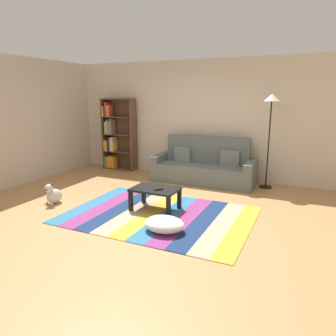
% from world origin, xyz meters
% --- Properties ---
extents(ground_plane, '(14.00, 14.00, 0.00)m').
position_xyz_m(ground_plane, '(0.00, 0.00, 0.00)').
color(ground_plane, '#B27F4C').
extents(back_wall, '(6.80, 0.10, 2.70)m').
position_xyz_m(back_wall, '(0.00, 2.55, 1.35)').
color(back_wall, beige).
rests_on(back_wall, ground_plane).
extents(left_wall, '(0.10, 5.50, 2.70)m').
position_xyz_m(left_wall, '(-3.40, 0.75, 1.35)').
color(left_wall, beige).
rests_on(left_wall, ground_plane).
extents(rug, '(2.93, 2.09, 0.01)m').
position_xyz_m(rug, '(0.17, -0.23, 0.00)').
color(rug, teal).
rests_on(rug, ground_plane).
extents(couch, '(2.26, 0.80, 1.00)m').
position_xyz_m(couch, '(0.17, 2.02, 0.34)').
color(couch, '#59605B').
rests_on(couch, ground_plane).
extents(bookshelf, '(0.90, 0.28, 1.82)m').
position_xyz_m(bookshelf, '(-2.36, 2.31, 0.87)').
color(bookshelf, brown).
rests_on(bookshelf, ground_plane).
extents(coffee_table, '(0.77, 0.52, 0.37)m').
position_xyz_m(coffee_table, '(0.00, -0.03, 0.32)').
color(coffee_table, black).
rests_on(coffee_table, rug).
extents(pouf, '(0.59, 0.47, 0.21)m').
position_xyz_m(pouf, '(0.52, -0.76, 0.12)').
color(pouf, white).
rests_on(pouf, rug).
extents(dog, '(0.22, 0.35, 0.40)m').
position_xyz_m(dog, '(-1.81, -0.51, 0.16)').
color(dog, beige).
rests_on(dog, ground_plane).
extents(standing_lamp, '(0.32, 0.32, 1.93)m').
position_xyz_m(standing_lamp, '(1.50, 2.14, 1.61)').
color(standing_lamp, black).
rests_on(standing_lamp, ground_plane).
extents(tv_remote, '(0.12, 0.15, 0.02)m').
position_xyz_m(tv_remote, '(0.10, -0.09, 0.39)').
color(tv_remote, black).
rests_on(tv_remote, coffee_table).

